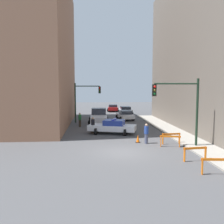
% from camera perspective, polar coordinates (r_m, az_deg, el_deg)
% --- Properties ---
extents(ground_plane, '(120.00, 120.00, 0.00)m').
position_cam_1_polar(ground_plane, '(18.16, 2.55, -9.16)').
color(ground_plane, '#4C4C4F').
extents(sidewalk_right, '(2.40, 44.00, 0.12)m').
position_cam_1_polar(sidewalk_right, '(19.87, 20.77, -8.05)').
color(sidewalk_right, '#9E998E').
rests_on(sidewalk_right, ground_plane).
extents(building_corner_left, '(14.00, 20.00, 17.79)m').
position_cam_1_polar(building_corner_left, '(33.19, -22.27, 12.61)').
color(building_corner_left, '#93664C').
rests_on(building_corner_left, ground_plane).
extents(traffic_light_near, '(3.64, 0.35, 5.20)m').
position_cam_1_polar(traffic_light_near, '(19.86, 15.85, 2.23)').
color(traffic_light_near, black).
rests_on(traffic_light_near, sidewalk_right).
extents(traffic_light_far, '(3.44, 0.35, 5.20)m').
position_cam_1_polar(traffic_light_far, '(32.97, -6.50, 3.46)').
color(traffic_light_far, black).
rests_on(traffic_light_far, ground_plane).
extents(police_car, '(5.03, 3.16, 1.52)m').
position_cam_1_polar(police_car, '(25.06, 0.14, -3.33)').
color(police_car, white).
rests_on(police_car, ground_plane).
extents(white_truck, '(2.73, 5.45, 1.90)m').
position_cam_1_polar(white_truck, '(32.19, -3.05, -1.01)').
color(white_truck, silver).
rests_on(white_truck, ground_plane).
extents(parked_car_near, '(2.54, 4.45, 1.31)m').
position_cam_1_polar(parked_car_near, '(35.92, 3.03, -0.68)').
color(parked_car_near, silver).
rests_on(parked_car_near, ground_plane).
extents(parked_car_mid, '(2.38, 4.36, 1.31)m').
position_cam_1_polar(parked_car_mid, '(43.69, 3.07, 0.45)').
color(parked_car_mid, silver).
rests_on(parked_car_mid, ground_plane).
extents(parked_car_far, '(2.53, 4.45, 1.31)m').
position_cam_1_polar(parked_car_far, '(48.33, 0.23, 0.96)').
color(parked_car_far, maroon).
rests_on(parked_car_far, ground_plane).
extents(pedestrian_crossing, '(0.45, 0.45, 1.66)m').
position_cam_1_polar(pedestrian_crossing, '(25.19, -4.40, -2.99)').
color(pedestrian_crossing, '#382D23').
rests_on(pedestrian_crossing, ground_plane).
extents(pedestrian_corner, '(0.39, 0.39, 1.66)m').
position_cam_1_polar(pedestrian_corner, '(29.62, -7.36, -1.72)').
color(pedestrian_corner, '#382D23').
rests_on(pedestrian_corner, ground_plane).
extents(pedestrian_sidewalk, '(0.50, 0.50, 1.66)m').
position_cam_1_polar(pedestrian_sidewalk, '(20.88, 7.85, -4.83)').
color(pedestrian_sidewalk, '#474C66').
rests_on(pedestrian_sidewalk, ground_plane).
extents(barrier_front, '(1.60, 0.32, 0.90)m').
position_cam_1_polar(barrier_front, '(14.61, 22.69, -10.79)').
color(barrier_front, orange).
rests_on(barrier_front, ground_plane).
extents(barrier_mid, '(1.60, 0.32, 0.90)m').
position_cam_1_polar(barrier_mid, '(16.75, 18.48, -8.56)').
color(barrier_mid, orange).
rests_on(barrier_mid, ground_plane).
extents(barrier_back, '(1.58, 0.46, 0.90)m').
position_cam_1_polar(barrier_back, '(20.07, 13.17, -6.06)').
color(barrier_back, orange).
rests_on(barrier_back, ground_plane).
extents(barrier_corner, '(1.60, 0.31, 0.90)m').
position_cam_1_polar(barrier_corner, '(21.12, 13.37, -5.48)').
color(barrier_corner, orange).
rests_on(barrier_corner, ground_plane).
extents(traffic_cone, '(0.36, 0.36, 0.66)m').
position_cam_1_polar(traffic_cone, '(21.28, 5.93, -6.10)').
color(traffic_cone, black).
rests_on(traffic_cone, ground_plane).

